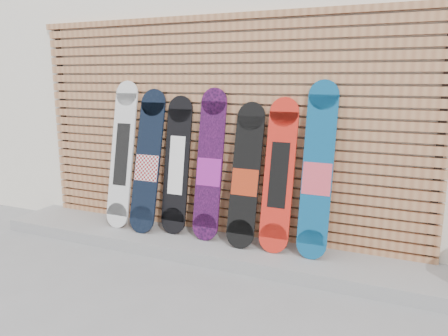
{
  "coord_description": "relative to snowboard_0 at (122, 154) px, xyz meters",
  "views": [
    {
      "loc": [
        1.67,
        -3.0,
        1.71
      ],
      "look_at": [
        0.02,
        0.75,
        0.85
      ],
      "focal_mm": 35.0,
      "sensor_mm": 36.0,
      "label": 1
    }
  ],
  "objects": [
    {
      "name": "ground",
      "position": [
        1.18,
        -0.77,
        -0.89
      ],
      "size": [
        80.0,
        80.0,
        0.0
      ],
      "primitive_type": "plane",
      "color": "gray",
      "rests_on": "ground"
    },
    {
      "name": "building",
      "position": [
        1.68,
        2.73,
        0.91
      ],
      "size": [
        12.0,
        5.0,
        3.6
      ],
      "primitive_type": "cube",
      "color": "white",
      "rests_on": "ground"
    },
    {
      "name": "concrete_step",
      "position": [
        1.03,
        -0.09,
        -0.83
      ],
      "size": [
        4.6,
        0.7,
        0.12
      ],
      "primitive_type": "cube",
      "color": "gray",
      "rests_on": "ground"
    },
    {
      "name": "slat_wall",
      "position": [
        1.03,
        0.2,
        0.31
      ],
      "size": [
        4.26,
        0.08,
        2.29
      ],
      "color": "#A96C46",
      "rests_on": "ground"
    },
    {
      "name": "snowboard_0",
      "position": [
        0.0,
        0.0,
        0.0
      ],
      "size": [
        0.27,
        0.35,
        1.55
      ],
      "color": "silver",
      "rests_on": "concrete_step"
    },
    {
      "name": "snowboard_1",
      "position": [
        0.33,
        -0.02,
        -0.05
      ],
      "size": [
        0.29,
        0.38,
        1.47
      ],
      "color": "black",
      "rests_on": "concrete_step"
    },
    {
      "name": "snowboard_2",
      "position": [
        0.65,
        0.04,
        -0.07
      ],
      "size": [
        0.28,
        0.27,
        1.4
      ],
      "color": "black",
      "rests_on": "concrete_step"
    },
    {
      "name": "snowboard_3",
      "position": [
        1.03,
        0.02,
        -0.04
      ],
      "size": [
        0.27,
        0.3,
        1.49
      ],
      "color": "black",
      "rests_on": "concrete_step"
    },
    {
      "name": "snowboard_4",
      "position": [
        1.42,
        -0.01,
        -0.11
      ],
      "size": [
        0.28,
        0.36,
        1.36
      ],
      "color": "black",
      "rests_on": "concrete_step"
    },
    {
      "name": "snowboard_5",
      "position": [
        1.74,
        0.01,
        -0.07
      ],
      "size": [
        0.28,
        0.33,
        1.41
      ],
      "color": "red",
      "rests_on": "concrete_step"
    },
    {
      "name": "snowboard_6",
      "position": [
        2.09,
        0.01,
        -0.0
      ],
      "size": [
        0.27,
        0.33,
        1.57
      ],
      "color": "navy",
      "rests_on": "concrete_step"
    }
  ]
}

